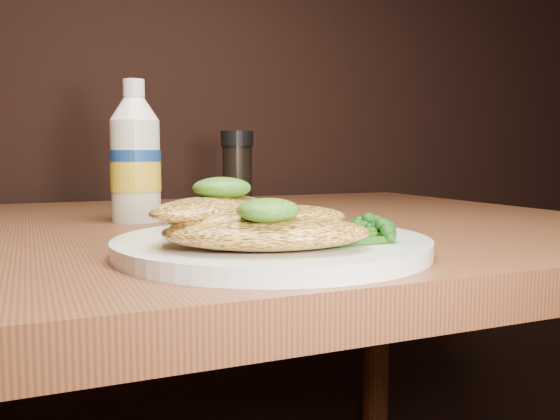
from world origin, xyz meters
name	(u,v)px	position (x,y,z in m)	size (l,w,h in m)	color
plate	(272,245)	(0.05, 0.80, 0.76)	(0.28, 0.28, 0.01)	white
chicken_front	(266,233)	(0.02, 0.74, 0.78)	(0.16, 0.09, 0.03)	gold
chicken_mid	(261,219)	(0.03, 0.77, 0.79)	(0.15, 0.08, 0.02)	gold
chicken_back	(212,209)	(-0.01, 0.80, 0.79)	(0.14, 0.07, 0.02)	gold
pesto_front	(268,210)	(0.01, 0.72, 0.80)	(0.05, 0.04, 0.02)	#133207
pesto_back	(222,188)	(0.00, 0.80, 0.81)	(0.05, 0.05, 0.02)	#133207
broccolini_bundle	(331,229)	(0.09, 0.76, 0.78)	(0.14, 0.11, 0.02)	#1F4E11
mayo_bottle	(135,151)	(-0.02, 1.09, 0.84)	(0.06, 0.06, 0.18)	#F2EBCD
pepper_grinder	(237,171)	(0.15, 1.18, 0.81)	(0.05, 0.05, 0.12)	black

